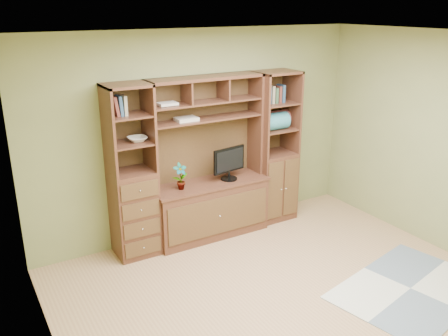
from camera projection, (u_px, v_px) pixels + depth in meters
room at (301, 182)px, 4.41m from camera, size 4.60×4.10×2.64m
center_hutch at (210, 160)px, 5.90m from camera, size 1.54×0.53×2.05m
left_tower at (132, 173)px, 5.45m from camera, size 0.50×0.45×2.05m
right_tower at (274, 147)px, 6.42m from camera, size 0.55×0.45×2.05m
rug at (411, 289)px, 5.03m from camera, size 1.87×1.44×0.01m
monitor at (229, 158)px, 5.99m from camera, size 0.51×0.29×0.59m
orchid at (180, 177)px, 5.71m from camera, size 0.18×0.12×0.33m
magazines at (186, 119)px, 5.67m from camera, size 0.26×0.19×0.04m
bowl at (137, 139)px, 5.36m from camera, size 0.22×0.22×0.05m
blanket_teal at (274, 121)px, 6.23m from camera, size 0.39×0.23×0.23m
blanket_red at (277, 118)px, 6.41m from camera, size 0.40×0.22×0.22m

